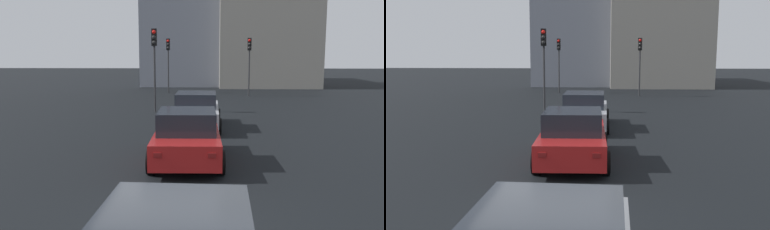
{
  "view_description": "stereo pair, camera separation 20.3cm",
  "coord_description": "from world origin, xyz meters",
  "views": [
    {
      "loc": [
        -6.62,
        -0.44,
        3.16
      ],
      "look_at": [
        5.03,
        0.02,
        1.39
      ],
      "focal_mm": 38.26,
      "sensor_mm": 36.0,
      "label": 1
    },
    {
      "loc": [
        -6.61,
        -0.65,
        3.16
      ],
      "look_at": [
        5.03,
        0.02,
        1.39
      ],
      "focal_mm": 38.26,
      "sensor_mm": 36.0,
      "label": 2
    }
  ],
  "objects": [
    {
      "name": "building_facade_center",
      "position": [
        38.41,
        2.0,
        7.01
      ],
      "size": [
        14.0,
        7.96,
        14.02
      ],
      "primitive_type": "cube",
      "color": "gray",
      "rests_on": "ground_plane"
    },
    {
      "name": "building_facade_left",
      "position": [
        33.7,
        -6.0,
        7.6
      ],
      "size": [
        8.06,
        9.11,
        15.2
      ],
      "primitive_type": "cube",
      "color": "gray",
      "rests_on": "ground_plane"
    },
    {
      "name": "car_silver_lead",
      "position": [
        10.57,
        0.06,
        0.74
      ],
      "size": [
        4.6,
        2.12,
        1.53
      ],
      "rotation": [
        0.0,
        0.0,
        -0.01
      ],
      "color": "#A8AAB2",
      "rests_on": "ground_plane"
    },
    {
      "name": "traffic_light_far_left",
      "position": [
        25.98,
        2.75,
        3.08
      ],
      "size": [
        0.32,
        0.28,
        4.3
      ],
      "rotation": [
        0.0,
        0.0,
        3.16
      ],
      "color": "#2D2D30",
      "rests_on": "ground_plane"
    },
    {
      "name": "traffic_light_near_right",
      "position": [
        23.69,
        -3.43,
        3.06
      ],
      "size": [
        0.33,
        0.31,
        4.26
      ],
      "rotation": [
        0.0,
        0.0,
        2.99
      ],
      "color": "#2D2D30",
      "rests_on": "ground_plane"
    },
    {
      "name": "car_red_second",
      "position": [
        5.01,
        0.16,
        0.75
      ],
      "size": [
        4.2,
        2.12,
        1.55
      ],
      "rotation": [
        0.0,
        0.0,
        0.02
      ],
      "color": "maroon",
      "rests_on": "ground_plane"
    },
    {
      "name": "traffic_light_near_left",
      "position": [
        15.12,
        2.42,
        3.17
      ],
      "size": [
        0.32,
        0.29,
        4.43
      ],
      "rotation": [
        0.0,
        0.0,
        3.2
      ],
      "color": "#2D2D30",
      "rests_on": "ground_plane"
    }
  ]
}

